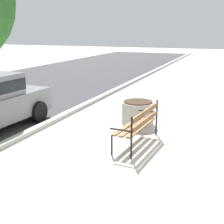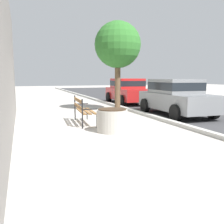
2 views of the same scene
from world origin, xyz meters
TOP-DOWN VIEW (x-y plane):
  - ground_plane at (0.00, 0.00)m, footprint 80.00×80.00m
  - curb_stone at (0.00, 2.90)m, footprint 60.00×0.20m
  - park_bench at (0.20, -0.06)m, footprint 1.83×0.65m
  - concrete_planter at (1.79, 0.46)m, footprint 0.94×0.94m
  - street_tree_near_bench at (-2.74, 2.40)m, footprint 2.23×2.23m
  - parked_car_red at (-5.73, 4.23)m, footprint 4.15×2.03m
  - parked_car_grey at (-0.46, 4.23)m, footprint 4.15×2.03m

SIDE VIEW (x-z plane):
  - ground_plane at x=0.00m, z-range 0.00..0.00m
  - curb_stone at x=0.00m, z-range 0.00..0.12m
  - concrete_planter at x=1.79m, z-range 0.00..0.70m
  - park_bench at x=0.20m, z-range 0.07..1.02m
  - parked_car_red at x=-5.73m, z-range 0.06..1.62m
  - parked_car_grey at x=-0.46m, z-range 0.06..1.62m
  - street_tree_near_bench at x=-2.74m, z-range 1.01..5.31m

